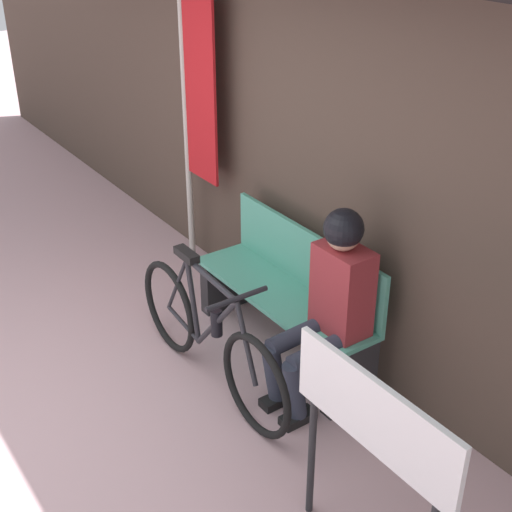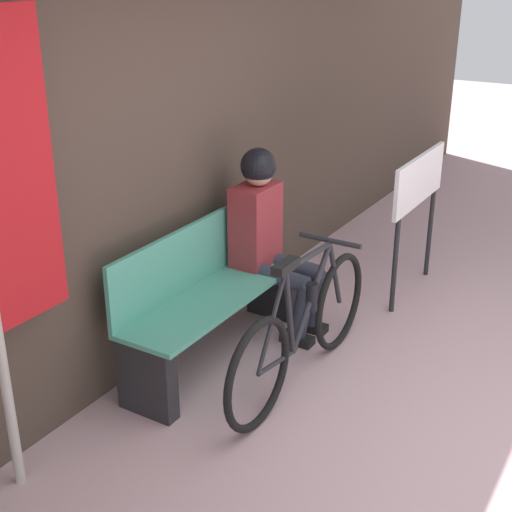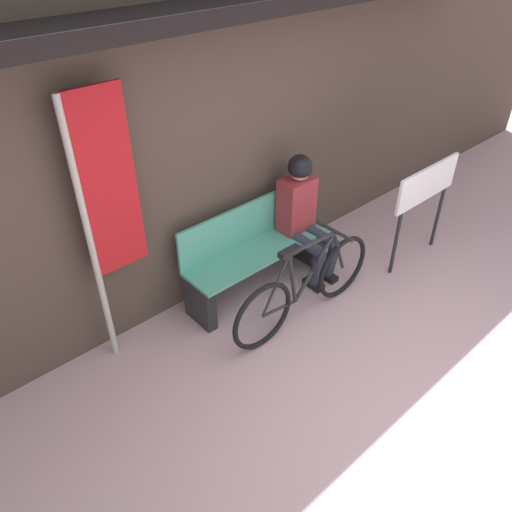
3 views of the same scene
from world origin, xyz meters
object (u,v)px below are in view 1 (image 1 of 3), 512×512
Objects in this scene: banner_pole at (196,105)px; signboard at (372,431)px; bicycle at (209,338)px; person_seated at (330,296)px; park_bench_near at (288,299)px.

banner_pole is 3.04m from signboard.
bicycle is 1.32× the size of person_seated.
bicycle is 0.81m from person_seated.
person_seated is at bearing -11.04° from park_bench_near.
banner_pole is (-1.83, 0.22, 0.65)m from person_seated.
banner_pole is at bearing 163.02° from signboard.
banner_pole reaches higher than person_seated.
signboard is (1.52, -0.12, 0.45)m from bicycle.
banner_pole is (-1.34, 0.75, 1.01)m from bicycle.
bicycle is (0.03, -0.63, -0.04)m from park_bench_near.
bicycle is 1.84m from banner_pole.
signboard is at bearing -16.98° from banner_pole.
signboard is at bearing -4.57° from bicycle.
signboard is (1.56, -0.75, 0.41)m from park_bench_near.
park_bench_near is 1.39× the size of signboard.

